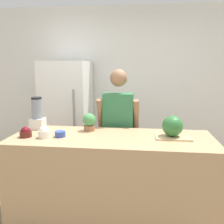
% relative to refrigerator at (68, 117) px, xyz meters
% --- Properties ---
extents(wall_back, '(8.00, 0.06, 2.60)m').
position_rel_refrigerator_xyz_m(wall_back, '(0.85, 0.42, 0.43)').
color(wall_back, white).
rests_on(wall_back, ground_plane).
extents(counter_island, '(2.07, 0.76, 0.95)m').
position_rel_refrigerator_xyz_m(counter_island, '(0.85, -1.29, -0.39)').
color(counter_island, tan).
rests_on(counter_island, ground_plane).
extents(refrigerator, '(0.69, 0.76, 1.73)m').
position_rel_refrigerator_xyz_m(refrigerator, '(0.00, 0.00, 0.00)').
color(refrigerator, white).
rests_on(refrigerator, ground_plane).
extents(person, '(0.51, 0.26, 1.63)m').
position_rel_refrigerator_xyz_m(person, '(0.87, -0.73, -0.02)').
color(person, '#4C608C').
rests_on(person, ground_plane).
extents(cutting_board, '(0.35, 0.23, 0.01)m').
position_rel_refrigerator_xyz_m(cutting_board, '(1.48, -1.26, 0.09)').
color(cutting_board, tan).
rests_on(cutting_board, counter_island).
extents(watermelon, '(0.21, 0.21, 0.21)m').
position_rel_refrigerator_xyz_m(watermelon, '(1.47, -1.25, 0.21)').
color(watermelon, '#2D6B33').
rests_on(watermelon, cutting_board).
extents(bowl_cherries, '(0.12, 0.12, 0.11)m').
position_rel_refrigerator_xyz_m(bowl_cherries, '(-0.01, -1.41, 0.13)').
color(bowl_cherries, '#511E19').
rests_on(bowl_cherries, counter_island).
extents(bowl_cream, '(0.12, 0.12, 0.12)m').
position_rel_refrigerator_xyz_m(bowl_cream, '(0.18, -1.41, 0.14)').
color(bowl_cream, white).
rests_on(bowl_cream, counter_island).
extents(bowl_small_blue, '(0.11, 0.11, 0.06)m').
position_rel_refrigerator_xyz_m(bowl_small_blue, '(0.33, -1.36, 0.12)').
color(bowl_small_blue, '#334C9E').
rests_on(bowl_small_blue, counter_island).
extents(blender, '(0.15, 0.15, 0.37)m').
position_rel_refrigerator_xyz_m(blender, '(-0.03, -1.07, 0.25)').
color(blender, silver).
rests_on(blender, counter_island).
extents(potted_plant, '(0.15, 0.15, 0.20)m').
position_rel_refrigerator_xyz_m(potted_plant, '(0.58, -1.08, 0.19)').
color(potted_plant, '#996647').
rests_on(potted_plant, counter_island).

